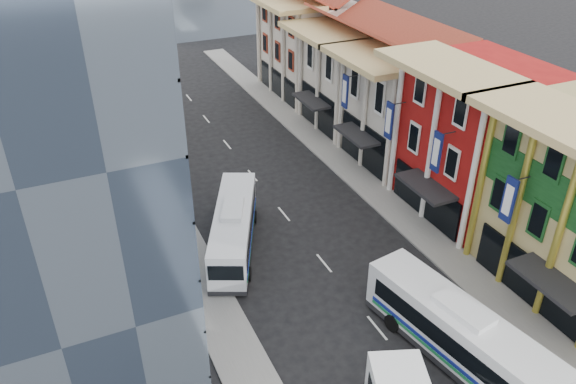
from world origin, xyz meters
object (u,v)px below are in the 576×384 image
bus_left_far (234,227)px  office_tower (8,74)px  sedan_right (511,363)px  bus_right (459,333)px

bus_left_far → office_tower: bearing=-153.8°
office_tower → sedan_right: 31.18m
bus_right → sedan_right: (2.24, -2.03, -1.33)m
bus_right → sedan_right: 3.30m
bus_right → sedan_right: bearing=-52.0°
bus_left_far → bus_right: bus_right is taller
bus_right → office_tower: bearing=133.2°
office_tower → bus_left_far: (11.86, 0.33, -13.20)m
office_tower → bus_right: office_tower is taller
bus_left_far → sedan_right: 19.98m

